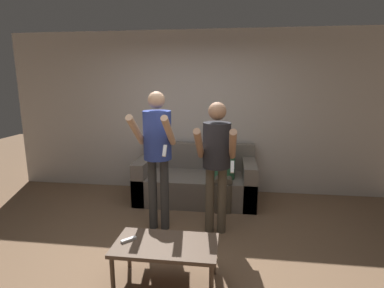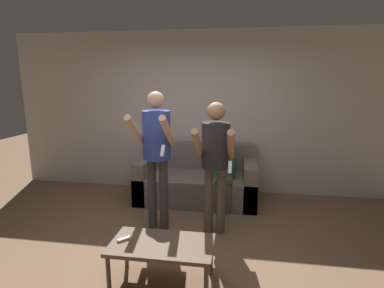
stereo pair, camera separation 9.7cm
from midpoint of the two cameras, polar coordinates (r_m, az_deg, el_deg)
name	(u,v)px [view 1 (the left image)]	position (r m, az deg, el deg)	size (l,w,h in m)	color
ground_plane	(170,257)	(3.49, -4.99, -20.68)	(14.00, 14.00, 0.00)	brown
wall_back	(194,113)	(5.11, -0.07, 5.93)	(6.40, 0.06, 2.70)	beige
couch	(196,182)	(4.86, 0.26, -7.18)	(1.86, 0.91, 0.86)	slate
person_standing_left	(157,145)	(3.70, -7.39, -0.15)	(0.46, 0.68, 1.76)	#383838
person_standing_right	(216,154)	(3.60, 3.92, -1.82)	(0.46, 0.70, 1.64)	brown
person_seated	(224,166)	(4.52, 5.51, -4.12)	(0.33, 0.54, 1.15)	brown
coffee_table	(166,248)	(2.92, -6.00, -19.08)	(0.95, 0.51, 0.42)	brown
remote_on_table	(129,240)	(2.99, -12.91, -17.34)	(0.13, 0.13, 0.02)	white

